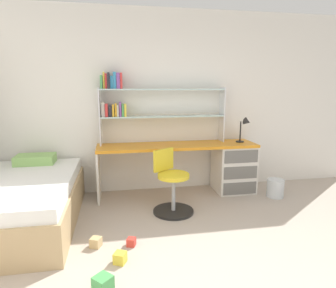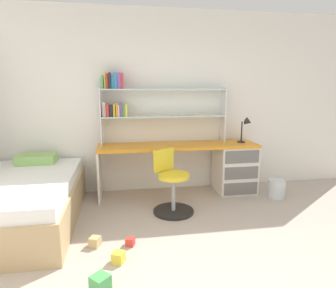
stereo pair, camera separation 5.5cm
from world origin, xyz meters
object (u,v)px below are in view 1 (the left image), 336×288
Objects in this scene: bed_platform at (22,202)px; bookshelf_hutch at (143,102)px; swivel_chair at (172,188)px; waste_bin at (275,188)px; desk at (219,164)px; toy_block_natural_0 at (96,242)px; desk_lamp at (245,126)px; toy_block_red_3 at (131,242)px; toy_block_yellow_2 at (120,258)px; toy_block_green_1 at (103,284)px.

bookshelf_hutch is at bearing 29.14° from bed_platform.
bookshelf_hutch is 0.96× the size of bed_platform.
swivel_chair reaches higher than waste_bin.
toy_block_natural_0 is (-1.76, -1.31, -0.38)m from desk.
desk_lamp reaches higher than toy_block_red_3.
bed_platform is at bearing -167.93° from desk_lamp.
swivel_chair reaches higher than toy_block_red_3.
bed_platform is 1.47m from toy_block_yellow_2.
toy_block_natural_0 is (-2.51, -0.94, -0.08)m from waste_bin.
desk is 6.07× the size of desk_lamp.
bed_platform is 23.61× the size of toy_block_red_3.
bed_platform is at bearing 143.09° from toy_block_natural_0.
toy_block_yellow_2 is at bearing -123.66° from swivel_chair.
desk_lamp is at bearing 36.37° from toy_block_red_3.
bookshelf_hutch is 2.30× the size of swivel_chair.
toy_block_yellow_2 is (0.23, -0.32, 0.00)m from toy_block_natural_0.
bookshelf_hutch is 7.11× the size of waste_bin.
bed_platform is at bearing 150.43° from toy_block_red_3.
waste_bin is at bearing -44.03° from desk_lamp.
swivel_chair is 6.22× the size of toy_block_green_1.
waste_bin is 2.60m from toy_block_yellow_2.
desk is 17.99× the size of toy_block_green_1.
waste_bin is at bearing -15.89° from bookshelf_hutch.
swivel_chair is at bearing 52.87° from toy_block_red_3.
waste_bin is at bearing 8.61° from swivel_chair.
bookshelf_hutch reaches higher than waste_bin.
bookshelf_hutch is 18.86× the size of toy_block_natural_0.
toy_block_green_1 is (-0.54, -2.16, -1.30)m from bookshelf_hutch.
waste_bin is (1.87, -0.53, -1.24)m from bookshelf_hutch.
desk_lamp is at bearing 43.67° from toy_block_green_1.
toy_block_red_3 is at bearing -155.47° from waste_bin.
desk_lamp is at bearing 39.91° from toy_block_yellow_2.
swivel_chair is at bearing -70.41° from bookshelf_hutch.
waste_bin is at bearing 33.91° from toy_block_green_1.
toy_block_natural_0 is 0.76× the size of toy_block_green_1.
bed_platform is (-3.01, -0.64, -0.73)m from desk_lamp.
desk_lamp is 2.96× the size of toy_block_green_1.
desk reaches higher than toy_block_yellow_2.
desk_lamp is 3.76× the size of toy_block_yellow_2.
bed_platform is at bearing 125.61° from toy_block_green_1.
waste_bin reaches higher than toy_block_yellow_2.
desk is 2.23m from toy_block_natural_0.
toy_block_yellow_2 is (-1.92, -1.61, -0.96)m from desk_lamp.
toy_block_green_1 reaches higher than toy_block_red_3.
waste_bin is 3.19× the size of toy_block_red_3.
toy_block_natural_0 is at bearing 97.90° from toy_block_green_1.
toy_block_yellow_2 is at bearing -140.09° from desk_lamp.
desk_lamp is at bearing 135.97° from waste_bin.
toy_block_green_1 is (0.95, -1.32, -0.21)m from bed_platform.
swivel_chair is 1.63m from toy_block_green_1.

